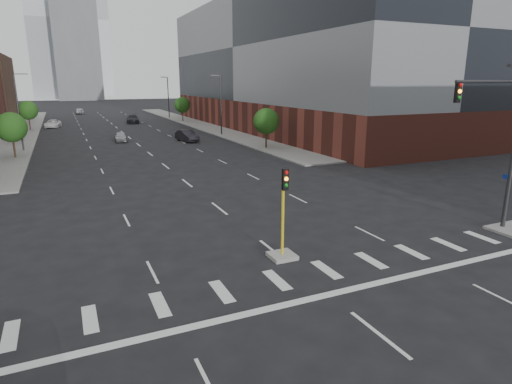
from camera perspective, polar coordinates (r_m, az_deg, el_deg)
ground at (r=14.51m, az=21.48°, el=-21.15°), size 400.00×400.00×0.00m
sidewalk_left_far at (r=82.49m, az=-28.58°, el=7.18°), size 5.00×92.00×0.15m
sidewalk_right_far at (r=85.70m, az=-8.02°, el=9.02°), size 5.00×92.00×0.15m
building_right_main at (r=78.07m, az=5.49°, el=16.58°), size 24.00×70.00×22.00m
tower_left at (r=229.43m, az=-25.50°, el=19.99°), size 22.00×22.00×70.00m
tower_right at (r=270.41m, az=-21.50°, el=20.42°), size 20.00×20.00×80.00m
tower_mid at (r=208.51m, az=-22.86°, el=17.32°), size 18.00×18.00×44.00m
median_traffic_signal at (r=20.42m, az=3.58°, el=-6.27°), size 1.20×1.20×4.40m
mast_arm_signal at (r=26.63m, az=30.38°, el=7.04°), size 5.12×0.90×9.07m
streetlight_right_a at (r=66.81m, az=-4.78°, el=11.80°), size 1.60×0.22×9.07m
streetlight_right_b at (r=100.45m, az=-11.67°, el=12.49°), size 1.60×0.22×9.07m
streetlight_left at (r=58.12m, az=-29.06°, el=9.64°), size 1.60×0.22×9.07m
tree_left_near at (r=53.32m, az=-29.85°, el=7.49°), size 3.20×3.20×4.85m
tree_left_far at (r=83.16m, az=-28.13°, el=9.59°), size 3.20×3.20×4.85m
tree_right_near at (r=53.32m, az=1.38°, el=9.40°), size 3.20×3.20×4.85m
tree_right_far at (r=90.95m, az=-9.81°, el=11.36°), size 3.20×3.20×4.85m
car_near_left at (r=63.01m, az=-17.59°, el=7.05°), size 1.97×4.11×1.35m
car_mid_right at (r=60.88m, az=-9.20°, el=7.41°), size 2.41×5.04×1.60m
car_far_left at (r=86.72m, az=-25.47°, el=8.23°), size 3.04×5.26×1.38m
car_deep_right at (r=90.27m, az=-16.09°, el=9.36°), size 3.22×6.06×1.67m
car_distant at (r=119.45m, az=-22.45°, el=9.96°), size 1.95×4.60×1.55m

